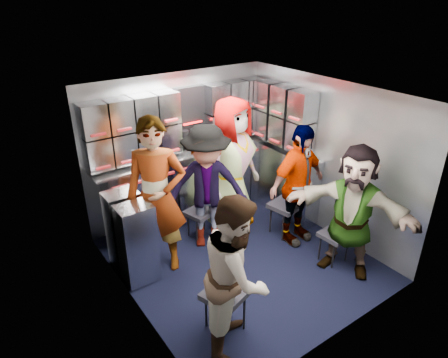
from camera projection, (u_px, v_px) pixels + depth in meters
floor at (241, 259)px, 5.05m from camera, size 3.00×3.00×0.00m
wall_back at (179, 147)px, 5.69m from camera, size 2.80×0.04×2.10m
wall_left at (128, 223)px, 3.87m from camera, size 0.04×3.00×2.10m
wall_right at (326, 158)px, 5.32m from camera, size 0.04×3.00×2.10m
ceiling at (245, 95)px, 4.13m from camera, size 2.80×3.00×0.02m
cart_bank_back at (188, 187)px, 5.78m from camera, size 2.68×0.38×0.99m
cart_bank_left at (131, 237)px, 4.63m from camera, size 0.38×0.76×0.99m
counter at (186, 153)px, 5.56m from camera, size 2.68×0.42×0.03m
locker_bank_back at (182, 119)px, 5.39m from camera, size 2.68×0.28×0.82m
locker_bank_right at (284, 115)px, 5.56m from camera, size 0.28×1.00×0.82m
right_cabinet at (284, 182)px, 5.92m from camera, size 0.28×1.20×1.00m
coffee_niche at (192, 118)px, 5.54m from camera, size 0.46×0.16×0.84m
red_latch_strip at (194, 167)px, 5.47m from camera, size 2.60×0.02×0.03m
jump_seat_near_left at (225, 296)px, 3.87m from camera, size 0.49×0.47×0.46m
jump_seat_mid_left at (200, 214)px, 5.35m from camera, size 0.42×0.41×0.41m
jump_seat_center at (224, 194)px, 5.77m from camera, size 0.51×0.50×0.46m
jump_seat_mid_right at (286, 207)px, 5.42m from camera, size 0.46×0.45×0.47m
jump_seat_near_right at (335, 236)px, 4.89m from camera, size 0.36×0.35×0.40m
attendant_standing at (157, 197)px, 4.55m from camera, size 0.82×0.75×1.89m
attendant_arc_a at (237, 274)px, 3.57m from camera, size 0.96×0.97×1.58m
attendant_arc_b at (207, 188)px, 5.02m from camera, size 1.23×1.08×1.66m
attendant_arc_c at (232, 165)px, 5.41m from camera, size 1.03×0.80×1.86m
attendant_arc_d at (297, 186)px, 5.11m from camera, size 0.98×0.46×1.62m
attendant_arc_e at (352, 211)px, 4.56m from camera, size 1.07×1.55×1.60m
bottle_left at (132, 158)px, 5.04m from camera, size 0.07×0.07×0.25m
bottle_mid at (195, 143)px, 5.52m from camera, size 0.07×0.07×0.26m
bottle_right at (235, 134)px, 5.88m from camera, size 0.06×0.06×0.24m
cup_left at (164, 156)px, 5.29m from camera, size 0.09×0.09×0.10m
cup_right at (233, 139)px, 5.88m from camera, size 0.08×0.08×0.11m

